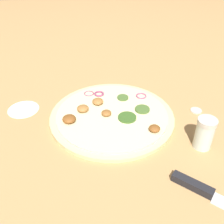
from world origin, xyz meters
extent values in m
plane|color=tan|center=(0.00, 0.00, 0.00)|extent=(3.00, 3.00, 0.00)
cylinder|color=beige|center=(0.00, 0.00, 0.01)|extent=(0.36, 0.36, 0.01)
cylinder|color=beige|center=(0.00, 0.00, 0.01)|extent=(0.32, 0.32, 0.00)
ellipsoid|color=#996633|center=(-0.04, 0.05, 0.02)|extent=(0.03, 0.03, 0.02)
ellipsoid|color=#996633|center=(-0.08, 0.02, 0.02)|extent=(0.03, 0.03, 0.02)
ellipsoid|color=brown|center=(-0.02, -0.01, 0.02)|extent=(0.03, 0.03, 0.01)
cylinder|color=#385B23|center=(0.04, -0.03, 0.02)|extent=(0.05, 0.05, 0.01)
ellipsoid|color=brown|center=(0.11, -0.09, 0.02)|extent=(0.03, 0.03, 0.02)
torus|color=#A34C70|center=(0.10, 0.09, 0.02)|extent=(0.03, 0.03, 0.00)
cylinder|color=#47662D|center=(0.04, 0.08, 0.02)|extent=(0.04, 0.04, 0.01)
ellipsoid|color=brown|center=(-0.12, -0.03, 0.02)|extent=(0.04, 0.04, 0.02)
torus|color=#934266|center=(-0.03, 0.11, 0.02)|extent=(0.03, 0.03, 0.01)
torus|color=#934266|center=(-0.07, 0.11, 0.02)|extent=(0.03, 0.03, 0.00)
cylinder|color=#47662D|center=(0.09, 0.01, 0.02)|extent=(0.04, 0.04, 0.01)
cube|color=black|center=(0.15, -0.26, 0.01)|extent=(0.08, 0.07, 0.02)
cylinder|color=silver|center=(0.22, -0.14, 0.04)|extent=(0.05, 0.05, 0.07)
cylinder|color=beige|center=(0.22, -0.14, 0.08)|extent=(0.05, 0.05, 0.01)
cylinder|color=beige|center=(0.26, 0.01, 0.00)|extent=(0.03, 0.03, 0.01)
cylinder|color=white|center=(-0.27, 0.06, 0.00)|extent=(0.09, 0.09, 0.00)
camera|label=1|loc=(-0.05, -0.61, 0.47)|focal=42.00mm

